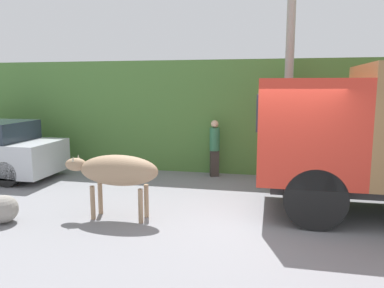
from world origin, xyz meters
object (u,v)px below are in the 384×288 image
(brown_cow, at_px, (117,171))
(utility_pole, at_px, (290,60))
(pedestrian_on_hill, at_px, (215,145))
(roadside_rock, at_px, (3,209))

(brown_cow, height_order, utility_pole, utility_pole)
(pedestrian_on_hill, bearing_deg, roadside_rock, 32.34)
(utility_pole, distance_m, roadside_rock, 7.52)
(brown_cow, xyz_separation_m, utility_pole, (3.28, 3.79, 2.29))
(brown_cow, distance_m, utility_pole, 5.51)
(utility_pole, height_order, roadside_rock, utility_pole)
(roadside_rock, bearing_deg, brown_cow, 19.37)
(utility_pole, bearing_deg, roadside_rock, -139.51)
(pedestrian_on_hill, relative_size, utility_pole, 0.26)
(pedestrian_on_hill, distance_m, utility_pole, 3.04)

